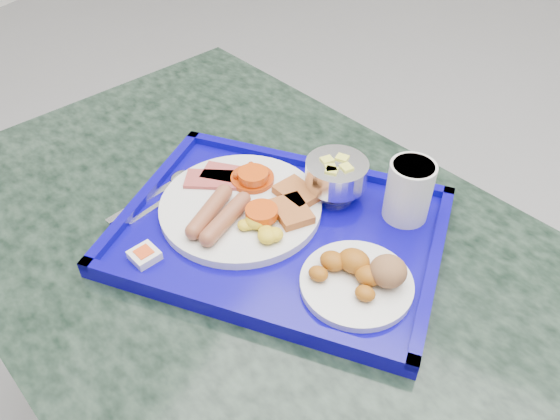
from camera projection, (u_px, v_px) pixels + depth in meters
name	position (u px, v px, depth m)	size (l,w,h in m)	color
floor	(408.00, 388.00, 1.42)	(6.00, 6.00, 0.00)	gray
table	(253.00, 309.00, 0.97)	(1.29, 1.04, 0.70)	slate
tray	(280.00, 232.00, 0.85)	(0.54, 0.43, 0.03)	#0A0393
main_plate	(244.00, 205.00, 0.86)	(0.26, 0.26, 0.04)	silver
bread_plate	(361.00, 277.00, 0.75)	(0.16, 0.16, 0.05)	silver
fruit_bowl	(336.00, 174.00, 0.87)	(0.10, 0.10, 0.07)	silver
juice_cup	(409.00, 189.00, 0.83)	(0.07, 0.07, 0.10)	silver
spoon	(173.00, 184.00, 0.92)	(0.04, 0.15, 0.01)	silver
knife	(155.00, 194.00, 0.90)	(0.01, 0.18, 0.00)	silver
jam_packet	(144.00, 255.00, 0.79)	(0.05, 0.05, 0.02)	white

